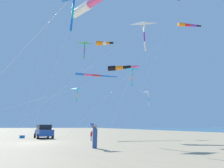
% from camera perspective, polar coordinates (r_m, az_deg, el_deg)
% --- Properties ---
extents(ground_plane, '(600.00, 600.00, 0.00)m').
position_cam_1_polar(ground_plane, '(19.19, -24.43, -18.11)').
color(ground_plane, tan).
extents(parked_car, '(3.19, 4.67, 1.85)m').
position_cam_1_polar(parked_car, '(26.14, -22.67, -14.96)').
color(parked_car, '#1E479E').
rests_on(parked_car, ground_plane).
extents(cooler_box, '(0.62, 0.42, 0.42)m').
position_cam_1_polar(cooler_box, '(27.60, -28.85, -15.77)').
color(cooler_box, blue).
rests_on(cooler_box, ground_plane).
extents(person_child_green_jacket, '(0.40, 0.41, 1.16)m').
position_cam_1_polar(person_child_green_jacket, '(19.96, -7.20, -17.26)').
color(person_child_green_jacket, silver).
rests_on(person_child_green_jacket, ground_plane).
extents(person_bystander_far, '(0.66, 0.62, 1.83)m').
position_cam_1_polar(person_bystander_far, '(13.08, -5.99, -17.04)').
color(person_bystander_far, '#335199').
rests_on(person_bystander_far, ground_plane).
extents(kite_windsock_teal_far_right, '(14.67, 1.29, 11.33)m').
position_cam_1_polar(kite_windsock_teal_far_right, '(30.90, -7.48, 3.13)').
color(kite_windsock_teal_far_right, blue).
rests_on(kite_windsock_teal_far_right, ground_plane).
extents(kite_delta_white_trailing, '(1.22, 10.24, 6.58)m').
position_cam_1_polar(kite_delta_white_trailing, '(14.13, 6.98, 5.03)').
color(kite_delta_white_trailing, '#1EB7C6').
rests_on(kite_delta_white_trailing, ground_plane).
extents(kite_windsock_long_streamer_left, '(9.28, 19.53, 11.32)m').
position_cam_1_polar(kite_windsock_long_streamer_left, '(13.66, -7.57, 25.89)').
color(kite_windsock_long_streamer_left, white).
rests_on(kite_windsock_long_streamer_left, ground_plane).
extents(kite_delta_long_streamer_right, '(13.66, 2.75, 12.02)m').
position_cam_1_polar(kite_delta_long_streamer_right, '(17.52, 11.05, 20.01)').
color(kite_delta_long_streamer_right, white).
rests_on(kite_delta_long_streamer_right, ground_plane).
extents(kite_delta_black_fish_shape, '(13.96, 2.37, 7.53)m').
position_cam_1_polar(kite_delta_black_fish_shape, '(27.92, 12.55, -2.96)').
color(kite_delta_black_fish_shape, white).
rests_on(kite_delta_black_fish_shape, ground_plane).
extents(kite_windsock_blue_topmost, '(15.83, 1.05, 13.62)m').
position_cam_1_polar(kite_windsock_blue_topmost, '(22.53, 24.49, 18.19)').
color(kite_windsock_blue_topmost, orange).
rests_on(kite_windsock_blue_topmost, ground_plane).
extents(kite_windsock_yellow_midlevel, '(10.69, 1.91, 16.41)m').
position_cam_1_polar(kite_windsock_yellow_midlevel, '(29.80, -3.36, 14.02)').
color(kite_windsock_yellow_midlevel, orange).
rests_on(kite_windsock_yellow_midlevel, ground_plane).
extents(kite_windsock_checkered_midright, '(18.87, 4.31, 11.13)m').
position_cam_1_polar(kite_windsock_checkered_midright, '(26.39, 2.33, 5.65)').
color(kite_windsock_checkered_midright, black).
rests_on(kite_windsock_checkered_midright, ground_plane).
extents(kite_delta_small_distant, '(14.43, 2.54, 5.43)m').
position_cam_1_polar(kite_delta_small_distant, '(16.62, -12.39, -1.72)').
color(kite_delta_small_distant, '#1EB7C6').
rests_on(kite_delta_small_distant, ground_plane).
extents(kite_delta_magenta_far_left, '(7.30, 1.65, 14.81)m').
position_cam_1_polar(kite_delta_magenta_far_left, '(26.94, -9.57, 13.89)').
color(kite_delta_magenta_far_left, green).
rests_on(kite_delta_magenta_far_left, ground_plane).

